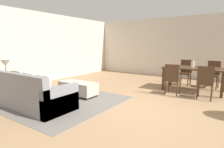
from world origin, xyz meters
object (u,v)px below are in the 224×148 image
(side_table, at_px, (7,83))
(couch, at_px, (32,95))
(dining_table, at_px, (194,70))
(dining_chair_far_right, at_px, (213,73))
(dining_chair_near_right, at_px, (205,81))
(vase_centerpiece, at_px, (193,64))
(dining_chair_far_left, at_px, (185,71))
(ottoman_table, at_px, (78,88))
(table_lamp, at_px, (5,64))
(dining_chair_near_left, at_px, (172,78))

(side_table, bearing_deg, couch, -3.88)
(dining_table, height_order, dining_chair_far_right, dining_chair_far_right)
(dining_chair_far_right, bearing_deg, dining_chair_near_right, -90.21)
(dining_table, xyz_separation_m, vase_centerpiece, (-0.05, 0.00, 0.19))
(dining_chair_far_right, xyz_separation_m, vase_centerpiece, (-0.51, -0.86, 0.34))
(dining_table, height_order, dining_chair_far_left, dining_chair_far_left)
(ottoman_table, height_order, vase_centerpiece, vase_centerpiece)
(couch, height_order, ottoman_table, couch)
(dining_chair_near_right, xyz_separation_m, vase_centerpiece, (-0.51, 0.87, 0.34))
(dining_table, xyz_separation_m, dining_chair_far_right, (0.46, 0.86, -0.16))
(couch, relative_size, table_lamp, 3.81)
(side_table, height_order, dining_table, dining_table)
(side_table, distance_m, dining_table, 5.57)
(dining_table, xyz_separation_m, dining_chair_near_left, (-0.41, -0.88, -0.16))
(dining_chair_far_left, relative_size, dining_chair_far_right, 1.00)
(dining_chair_near_left, bearing_deg, dining_chair_far_right, 63.41)
(side_table, distance_m, dining_chair_far_left, 5.87)
(dining_chair_near_right, distance_m, vase_centerpiece, 1.07)
(dining_table, height_order, dining_chair_near_right, dining_chair_near_right)
(dining_chair_near_left, xyz_separation_m, dining_chair_far_left, (-0.03, 1.72, 0.00))
(dining_chair_near_right, bearing_deg, dining_chair_far_right, 89.79)
(dining_table, relative_size, vase_centerpiece, 8.83)
(ottoman_table, bearing_deg, dining_chair_near_right, 26.97)
(ottoman_table, relative_size, side_table, 2.07)
(ottoman_table, distance_m, table_lamp, 2.07)
(ottoman_table, height_order, dining_table, dining_table)
(dining_chair_near_right, distance_m, dining_chair_far_right, 1.74)
(dining_chair_near_left, height_order, dining_chair_near_right, same)
(side_table, distance_m, dining_chair_near_right, 5.41)
(side_table, distance_m, vase_centerpiece, 5.55)
(dining_chair_near_left, bearing_deg, couch, -129.55)
(dining_chair_far_right, distance_m, vase_centerpiece, 1.06)
(side_table, bearing_deg, ottoman_table, 40.74)
(table_lamp, bearing_deg, side_table, 0.00)
(table_lamp, distance_m, dining_chair_far_left, 5.89)
(dining_table, distance_m, dining_chair_near_left, 0.98)
(dining_chair_far_right, bearing_deg, couch, -125.17)
(table_lamp, xyz_separation_m, dining_table, (4.13, 3.73, -0.28))
(table_lamp, relative_size, vase_centerpiece, 2.60)
(ottoman_table, relative_size, dining_chair_far_left, 1.23)
(couch, bearing_deg, dining_chair_far_right, 54.83)
(table_lamp, distance_m, vase_centerpiece, 5.53)
(ottoman_table, xyz_separation_m, table_lamp, (-1.47, -1.27, 0.72))
(dining_chair_far_right, bearing_deg, table_lamp, -135.04)
(ottoman_table, bearing_deg, vase_centerpiece, 43.28)
(couch, bearing_deg, vase_centerpiece, 53.88)
(couch, height_order, side_table, couch)
(dining_chair_far_left, bearing_deg, dining_chair_near_right, -62.42)
(ottoman_table, height_order, dining_chair_far_right, dining_chair_far_right)
(dining_chair_far_left, height_order, dining_chair_far_right, same)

